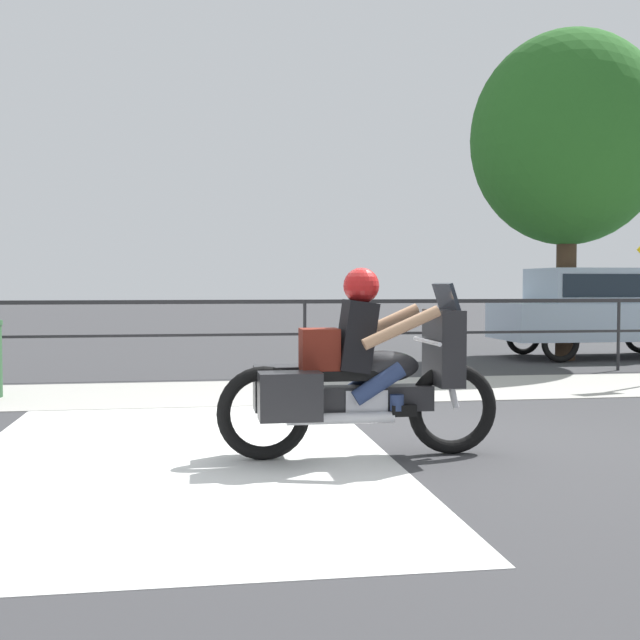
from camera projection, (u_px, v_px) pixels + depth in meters
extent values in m
plane|color=#38383A|center=(382.00, 441.00, 7.11)|extent=(120.00, 120.00, 0.00)
cube|color=#A8A59E|center=(322.00, 390.00, 10.46)|extent=(44.00, 2.40, 0.01)
cube|color=silver|center=(180.00, 452.00, 6.64)|extent=(3.37, 6.00, 0.01)
cube|color=#232326|center=(305.00, 302.00, 12.09)|extent=(36.00, 0.04, 0.06)
cube|color=#232326|center=(305.00, 334.00, 12.11)|extent=(36.00, 0.03, 0.04)
cylinder|color=#232326|center=(305.00, 338.00, 12.11)|extent=(0.05, 0.05, 1.16)
cylinder|color=#232326|center=(618.00, 335.00, 12.89)|extent=(0.05, 0.05, 1.16)
torus|color=black|center=(452.00, 409.00, 6.58)|extent=(0.75, 0.11, 0.75)
torus|color=black|center=(264.00, 413.00, 6.34)|extent=(0.75, 0.11, 0.75)
cube|color=#232326|center=(360.00, 398.00, 6.46)|extent=(1.18, 0.22, 0.20)
cube|color=silver|center=(364.00, 405.00, 6.46)|extent=(0.34, 0.26, 0.26)
ellipsoid|color=#232326|center=(383.00, 366.00, 6.47)|extent=(0.60, 0.30, 0.26)
cube|color=black|center=(341.00, 375.00, 6.43)|extent=(0.68, 0.28, 0.08)
cube|color=#232326|center=(443.00, 347.00, 6.55)|extent=(0.20, 0.57, 0.61)
cube|color=#1E232B|center=(446.00, 297.00, 6.53)|extent=(0.10, 0.48, 0.24)
cylinder|color=silver|center=(427.00, 341.00, 6.52)|extent=(0.04, 0.70, 0.04)
cylinder|color=silver|center=(341.00, 418.00, 6.28)|extent=(0.85, 0.09, 0.09)
cube|color=#232326|center=(290.00, 396.00, 6.13)|extent=(0.48, 0.28, 0.37)
cube|color=#232326|center=(283.00, 388.00, 6.60)|extent=(0.48, 0.28, 0.37)
cylinder|color=silver|center=(449.00, 378.00, 6.56)|extent=(0.18, 0.06, 0.51)
cube|color=black|center=(356.00, 336.00, 6.43)|extent=(0.32, 0.36, 0.59)
sphere|color=tan|center=(361.00, 288.00, 6.42)|extent=(0.23, 0.23, 0.23)
sphere|color=#B21919|center=(361.00, 286.00, 6.42)|extent=(0.29, 0.29, 0.29)
cylinder|color=navy|center=(379.00, 384.00, 6.32)|extent=(0.44, 0.13, 0.34)
cylinder|color=navy|center=(397.00, 402.00, 6.35)|extent=(0.11, 0.11, 0.13)
cube|color=black|center=(403.00, 410.00, 6.36)|extent=(0.20, 0.10, 0.09)
cylinder|color=navy|center=(370.00, 379.00, 6.62)|extent=(0.44, 0.13, 0.34)
cylinder|color=navy|center=(388.00, 397.00, 6.65)|extent=(0.11, 0.11, 0.13)
cube|color=black|center=(394.00, 405.00, 6.66)|extent=(0.20, 0.10, 0.09)
cylinder|color=tan|center=(401.00, 328.00, 6.17)|extent=(0.62, 0.09, 0.34)
cylinder|color=tan|center=(383.00, 324.00, 6.77)|extent=(0.62, 0.09, 0.34)
cube|color=maroon|center=(319.00, 350.00, 6.39)|extent=(0.30, 0.27, 0.34)
cube|color=#9EB2C6|center=(604.00, 321.00, 15.16)|extent=(4.03, 1.77, 0.69)
cube|color=#9EB2C6|center=(592.00, 285.00, 15.09)|extent=(2.10, 1.56, 0.64)
cube|color=#19232D|center=(592.00, 285.00, 15.09)|extent=(1.93, 1.60, 0.42)
torus|color=black|center=(560.00, 343.00, 14.18)|extent=(0.71, 0.11, 0.71)
torus|color=black|center=(523.00, 337.00, 15.79)|extent=(0.71, 0.11, 0.71)
cylinder|color=#473323|center=(566.00, 289.00, 14.62)|extent=(0.36, 0.36, 2.59)
ellipsoid|color=#286623|center=(568.00, 138.00, 14.50)|extent=(3.50, 3.50, 3.85)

